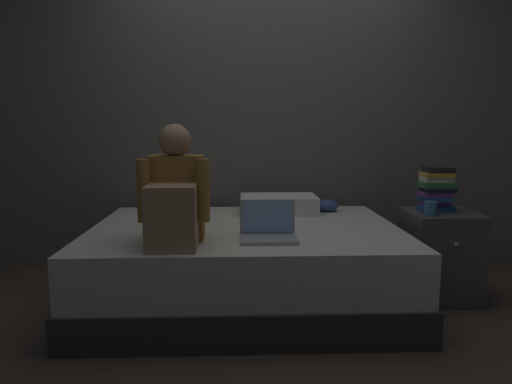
{
  "coord_description": "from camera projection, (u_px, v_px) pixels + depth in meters",
  "views": [
    {
      "loc": [
        -0.25,
        -2.71,
        1.16
      ],
      "look_at": [
        -0.14,
        0.1,
        0.76
      ],
      "focal_mm": 33.2,
      "sensor_mm": 36.0,
      "label": 1
    }
  ],
  "objects": [
    {
      "name": "laptop",
      "position": [
        268.0,
        230.0,
        2.7
      ],
      "size": [
        0.32,
        0.23,
        0.22
      ],
      "color": "#9EA0A5",
      "rests_on": "bed"
    },
    {
      "name": "wall_back",
      "position": [
        268.0,
        101.0,
        3.85
      ],
      "size": [
        5.6,
        0.1,
        2.7
      ],
      "primitive_type": "cube",
      "color": "#605B56",
      "rests_on": "ground_plane"
    },
    {
      "name": "book_stack",
      "position": [
        436.0,
        189.0,
        3.12
      ],
      "size": [
        0.23,
        0.17,
        0.29
      ],
      "color": "#284C84",
      "rests_on": "nightstand"
    },
    {
      "name": "bed",
      "position": [
        245.0,
        264.0,
        3.1
      ],
      "size": [
        2.0,
        1.5,
        0.51
      ],
      "color": "#332D2B",
      "rests_on": "ground_plane"
    },
    {
      "name": "person_sitting",
      "position": [
        175.0,
        198.0,
        2.59
      ],
      "size": [
        0.39,
        0.44,
        0.66
      ],
      "color": "olive",
      "rests_on": "bed"
    },
    {
      "name": "ground_plane",
      "position": [
        279.0,
        319.0,
        2.85
      ],
      "size": [
        8.0,
        8.0,
        0.0
      ],
      "primitive_type": "plane",
      "color": "#47382D"
    },
    {
      "name": "mug",
      "position": [
        431.0,
        208.0,
        2.98
      ],
      "size": [
        0.08,
        0.08,
        0.09
      ],
      "primitive_type": "cylinder",
      "color": "teal",
      "rests_on": "nightstand"
    },
    {
      "name": "nightstand",
      "position": [
        440.0,
        255.0,
        3.16
      ],
      "size": [
        0.44,
        0.46,
        0.59
      ],
      "color": "#474442",
      "rests_on": "ground_plane"
    },
    {
      "name": "pillow",
      "position": [
        278.0,
        204.0,
        3.51
      ],
      "size": [
        0.56,
        0.36,
        0.13
      ],
      "primitive_type": "cube",
      "color": "silver",
      "rests_on": "bed"
    },
    {
      "name": "clothes_pile",
      "position": [
        320.0,
        205.0,
        3.58
      ],
      "size": [
        0.28,
        0.16,
        0.1
      ],
      "color": "#3D4C8E",
      "rests_on": "bed"
    }
  ]
}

